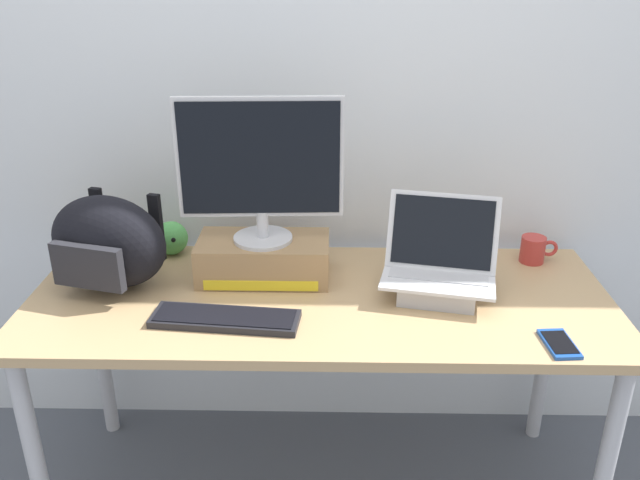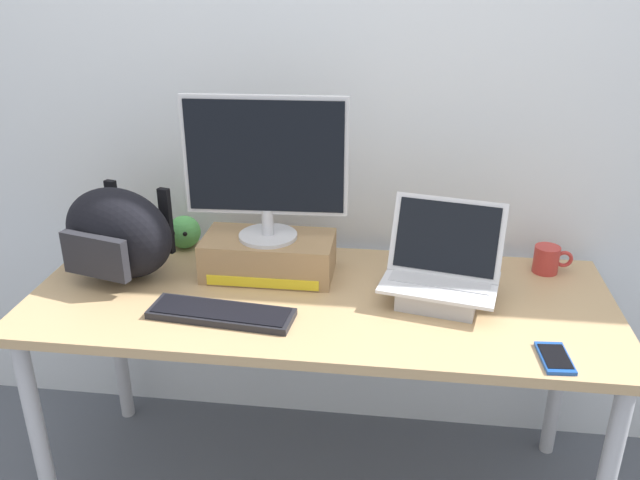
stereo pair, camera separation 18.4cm
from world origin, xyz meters
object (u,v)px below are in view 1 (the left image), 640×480
at_px(external_keyboard, 225,319).
at_px(coffee_mug, 534,249).
at_px(open_laptop, 439,275).
at_px(plush_toy, 171,238).
at_px(cell_phone, 559,344).
at_px(toner_box_yellow, 264,258).
at_px(messenger_backpack, 108,243).
at_px(desktop_monitor, 260,167).

xyz_separation_m(external_keyboard, coffee_mug, (0.95, 0.41, 0.03)).
distance_m(open_laptop, plush_toy, 0.90).
bearing_deg(coffee_mug, external_keyboard, -156.94).
bearing_deg(open_laptop, cell_phone, -33.83).
bearing_deg(open_laptop, external_keyboard, -151.92).
bearing_deg(coffee_mug, plush_toy, 178.14).
height_order(toner_box_yellow, coffee_mug, toner_box_yellow).
relative_size(messenger_backpack, cell_phone, 2.89).
distance_m(desktop_monitor, messenger_backpack, 0.51).
relative_size(desktop_monitor, external_keyboard, 1.17).
xyz_separation_m(toner_box_yellow, open_laptop, (0.53, -0.10, -0.00)).
bearing_deg(external_keyboard, open_laptop, 22.12).
xyz_separation_m(external_keyboard, messenger_backpack, (-0.38, 0.21, 0.13)).
relative_size(open_laptop, external_keyboard, 0.88).
height_order(toner_box_yellow, messenger_backpack, messenger_backpack).
relative_size(desktop_monitor, cell_phone, 3.48).
xyz_separation_m(toner_box_yellow, messenger_backpack, (-0.46, -0.07, 0.08)).
relative_size(toner_box_yellow, messenger_backpack, 1.00).
bearing_deg(toner_box_yellow, open_laptop, -10.73).
bearing_deg(desktop_monitor, coffee_mug, 5.62).
height_order(open_laptop, plush_toy, open_laptop).
distance_m(desktop_monitor, coffee_mug, 0.94).
distance_m(coffee_mug, cell_phone, 0.51).
relative_size(open_laptop, coffee_mug, 3.02).
xyz_separation_m(desktop_monitor, coffee_mug, (0.87, 0.13, -0.31)).
distance_m(coffee_mug, plush_toy, 1.20).
xyz_separation_m(messenger_backpack, cell_phone, (1.26, -0.31, -0.14)).
xyz_separation_m(desktop_monitor, open_laptop, (0.53, -0.10, -0.30)).
bearing_deg(toner_box_yellow, messenger_backpack, -171.23).
bearing_deg(desktop_monitor, messenger_backpack, -174.01).
bearing_deg(open_laptop, toner_box_yellow, -179.14).
bearing_deg(plush_toy, open_laptop, -17.16).
relative_size(toner_box_yellow, open_laptop, 1.11).
relative_size(toner_box_yellow, coffee_mug, 3.34).
relative_size(coffee_mug, cell_phone, 0.86).
distance_m(external_keyboard, plush_toy, 0.51).
xyz_separation_m(open_laptop, messenger_backpack, (-0.98, 0.03, 0.08)).
bearing_deg(external_keyboard, coffee_mug, 28.69).
bearing_deg(open_laptop, desktop_monitor, -179.02).
bearing_deg(toner_box_yellow, cell_phone, -25.30).
distance_m(cell_phone, plush_toy, 1.26).
bearing_deg(desktop_monitor, plush_toy, 150.60).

